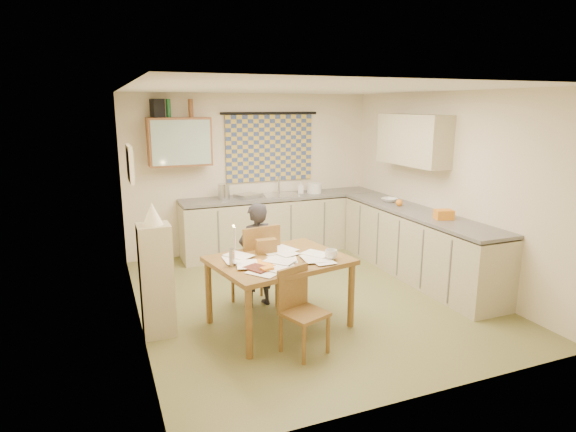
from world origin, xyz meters
name	(u,v)px	position (x,y,z in m)	size (l,w,h in m)	color
floor	(308,298)	(0.00, 0.00, -0.01)	(4.00, 4.50, 0.02)	olive
ceiling	(310,88)	(0.00, 0.00, 2.51)	(4.00, 4.50, 0.02)	white
wall_back	(251,174)	(0.00, 2.26, 1.25)	(4.00, 0.02, 2.50)	beige
wall_front	(432,250)	(0.00, -2.26, 1.25)	(4.00, 0.02, 2.50)	beige
wall_left	(132,212)	(-2.01, 0.00, 1.25)	(0.02, 4.50, 2.50)	beige
wall_right	(447,187)	(2.01, 0.00, 1.25)	(0.02, 4.50, 2.50)	beige
window_blind	(270,148)	(0.30, 2.22, 1.65)	(1.45, 0.03, 1.05)	#36487B
curtain_rod	(270,113)	(0.30, 2.20, 2.20)	(0.04, 0.04, 1.60)	black
wall_cabinet	(179,142)	(-1.15, 2.08, 1.80)	(0.90, 0.34, 0.70)	brown
wall_cabinet_glass	(181,143)	(-1.15, 1.91, 1.80)	(0.84, 0.02, 0.64)	#99B2A5
upper_cabinet_right	(413,140)	(1.83, 0.55, 1.85)	(0.34, 1.30, 0.70)	tan
framed_print	(130,164)	(-1.97, 0.40, 1.70)	(0.04, 0.50, 0.40)	white
print_canvas	(132,164)	(-1.95, 0.40, 1.70)	(0.01, 0.42, 0.32)	white
counter_back	(284,224)	(0.44, 1.95, 0.45)	(3.30, 0.62, 0.92)	tan
counter_right	(417,244)	(1.70, 0.15, 0.45)	(0.62, 2.95, 0.92)	tan
stove	(470,269)	(1.70, -0.88, 0.44)	(0.56, 0.56, 0.87)	white
sink	(281,198)	(0.40, 1.95, 0.88)	(0.55, 0.45, 0.10)	silver
tap	(279,185)	(0.42, 2.13, 1.06)	(0.03, 0.03, 0.28)	silver
dish_rack	(248,196)	(-0.16, 1.95, 0.95)	(0.35, 0.30, 0.06)	silver
kettle	(224,192)	(-0.54, 1.95, 1.04)	(0.18, 0.18, 0.24)	silver
mixing_bowl	(314,188)	(0.97, 1.95, 1.00)	(0.24, 0.24, 0.16)	white
soap_bottle	(301,187)	(0.75, 2.00, 1.02)	(0.12, 0.12, 0.20)	white
bowl	(390,200)	(1.70, 0.86, 0.95)	(0.30, 0.30, 0.06)	white
orange_bag	(444,215)	(1.70, -0.35, 0.98)	(0.22, 0.16, 0.12)	orange
fruit_orange	(399,203)	(1.65, 0.54, 0.97)	(0.10, 0.10, 0.10)	orange
speaker	(157,108)	(-1.44, 2.08, 2.28)	(0.16, 0.20, 0.26)	black
bottle_green	(168,108)	(-1.28, 2.08, 2.28)	(0.07, 0.07, 0.26)	#195926
bottle_brown	(191,108)	(-0.96, 2.08, 2.28)	(0.07, 0.07, 0.26)	brown
dining_table	(279,291)	(-0.60, -0.58, 0.38)	(1.53, 1.27, 0.75)	brown
chair_far	(255,280)	(-0.69, 0.01, 0.31)	(0.51, 0.51, 1.00)	brown
chair_near	(303,327)	(-0.60, -1.22, 0.25)	(0.48, 0.48, 0.82)	brown
person	(256,255)	(-0.67, -0.01, 0.62)	(0.51, 0.40, 1.24)	black
shelf_stand	(157,281)	(-1.84, -0.33, 0.59)	(0.32, 0.30, 1.17)	tan
lampshade	(152,214)	(-1.84, -0.33, 1.28)	(0.20, 0.20, 0.22)	white
letter_rack	(266,246)	(-0.67, -0.37, 0.83)	(0.22, 0.10, 0.16)	brown
mug	(331,255)	(-0.11, -0.82, 0.80)	(0.17, 0.17, 0.11)	white
magazine	(251,271)	(-1.01, -0.89, 0.76)	(0.29, 0.31, 0.02)	maroon
book	(251,267)	(-0.97, -0.77, 0.76)	(0.28, 0.32, 0.02)	orange
orange_box	(267,269)	(-0.86, -0.91, 0.77)	(0.12, 0.08, 0.04)	orange
eyeglasses	(308,263)	(-0.39, -0.86, 0.76)	(0.13, 0.04, 0.02)	black
candle_holder	(232,257)	(-1.13, -0.64, 0.84)	(0.06, 0.06, 0.18)	silver
candle	(235,238)	(-1.10, -0.65, 1.04)	(0.02, 0.02, 0.22)	white
candle_flame	(234,226)	(-1.11, -0.65, 1.16)	(0.02, 0.02, 0.02)	#FFCC66
papers	(279,259)	(-0.62, -0.63, 0.76)	(1.14, 1.01, 0.03)	white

